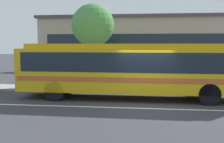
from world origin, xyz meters
name	(u,v)px	position (x,y,z in m)	size (l,w,h in m)	color
ground_plane	(145,104)	(0.00, 0.00, 0.00)	(120.00, 120.00, 0.00)	#383840
sidewalk_slab	(146,83)	(0.00, 6.69, 0.06)	(60.00, 8.00, 0.12)	#9D9190
lane_stripe_center	(145,108)	(0.00, -0.80, 0.00)	(56.00, 0.16, 0.01)	silver
transit_bus	(129,67)	(-0.83, 1.34, 1.63)	(11.08, 2.59, 2.79)	gold
pedestrian_waiting_near_sign	(209,73)	(3.62, 3.77, 1.12)	(0.38, 0.38, 1.71)	#2A3250
pedestrian_walking_along_curb	(111,71)	(-2.15, 4.45, 1.07)	(0.45, 0.45, 1.63)	#22374D
bus_stop_sign	(192,63)	(2.56, 3.08, 1.73)	(0.12, 0.44, 2.51)	gray
street_tree_near_stop	(93,26)	(-3.57, 5.88, 4.01)	(2.87, 2.87, 5.35)	brown
station_building	(163,46)	(1.54, 13.98, 2.58)	(21.66, 8.62, 5.15)	#A69985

